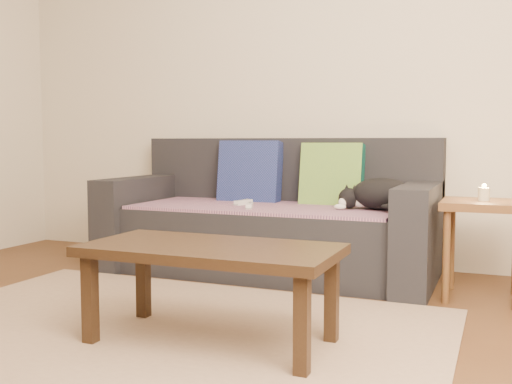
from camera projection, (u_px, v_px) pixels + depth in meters
ground at (135, 346)px, 2.48m from camera, size 4.50×4.50×0.00m
back_wall at (293, 77)px, 4.21m from camera, size 4.50×0.04×2.60m
sofa at (271, 224)px, 3.90m from camera, size 2.10×0.94×0.87m
throw_blanket at (265, 207)px, 3.81m from camera, size 1.66×0.74×0.02m
cushion_navy at (250, 173)px, 4.11m from camera, size 0.44×0.17×0.45m
cushion_green at (332, 175)px, 3.89m from camera, size 0.41×0.17×0.42m
cat at (379, 194)px, 3.56m from camera, size 0.50×0.40×0.19m
wii_remote_a at (243, 202)px, 3.86m from camera, size 0.07×0.15×0.03m
wii_remote_b at (250, 206)px, 3.66m from camera, size 0.08×0.15×0.03m
side_table at (483, 218)px, 3.19m from camera, size 0.42×0.42×0.53m
candle at (484, 194)px, 3.18m from camera, size 0.06×0.06×0.09m
rug at (154, 334)px, 2.62m from camera, size 2.50×1.80×0.01m
coffee_table at (211, 258)px, 2.47m from camera, size 1.05×0.52×0.42m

